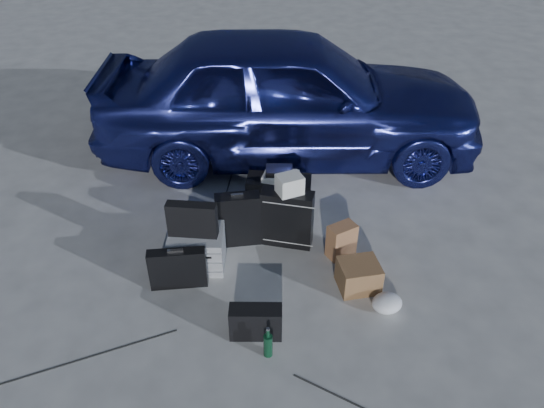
# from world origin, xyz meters

# --- Properties ---
(ground) EXTENTS (60.00, 60.00, 0.00)m
(ground) POSITION_xyz_m (0.00, 0.00, 0.00)
(ground) COLOR #BCBBB6
(ground) RESTS_ON ground
(car) EXTENTS (4.65, 2.17, 1.54)m
(car) POSITION_xyz_m (0.56, 2.63, 0.77)
(car) COLOR navy
(car) RESTS_ON ground
(pelican_case) EXTENTS (0.53, 0.44, 0.36)m
(pelican_case) POSITION_xyz_m (-0.51, 0.58, 0.18)
(pelican_case) COLOR #ABADB0
(pelican_case) RESTS_ON ground
(laptop_bag) EXTENTS (0.46, 0.19, 0.33)m
(laptop_bag) POSITION_xyz_m (-0.52, 0.57, 0.53)
(laptop_bag) COLOR black
(laptop_bag) RESTS_ON pelican_case
(briefcase) EXTENTS (0.50, 0.12, 0.39)m
(briefcase) POSITION_xyz_m (-0.66, 0.31, 0.20)
(briefcase) COLOR black
(briefcase) RESTS_ON ground
(suitcase_left) EXTENTS (0.44, 0.18, 0.55)m
(suitcase_left) POSITION_xyz_m (-0.11, 0.87, 0.28)
(suitcase_left) COLOR black
(suitcase_left) RESTS_ON ground
(suitcase_right) EXTENTS (0.52, 0.32, 0.59)m
(suitcase_right) POSITION_xyz_m (0.36, 0.82, 0.30)
(suitcase_right) COLOR black
(suitcase_right) RESTS_ON ground
(white_carton) EXTENTS (0.27, 0.24, 0.18)m
(white_carton) POSITION_xyz_m (0.38, 0.83, 0.68)
(white_carton) COLOR silver
(white_carton) RESTS_ON suitcase_right
(duffel_bag) EXTENTS (0.72, 0.41, 0.34)m
(duffel_bag) POSITION_xyz_m (0.34, 1.47, 0.17)
(duffel_bag) COLOR black
(duffel_bag) RESTS_ON ground
(flat_box_white) EXTENTS (0.42, 0.37, 0.06)m
(flat_box_white) POSITION_xyz_m (0.36, 1.46, 0.37)
(flat_box_white) COLOR silver
(flat_box_white) RESTS_ON duffel_bag
(flat_box_black) EXTENTS (0.30, 0.23, 0.06)m
(flat_box_black) POSITION_xyz_m (0.34, 1.48, 0.43)
(flat_box_black) COLOR black
(flat_box_black) RESTS_ON flat_box_white
(kraft_bag) EXTENTS (0.30, 0.25, 0.35)m
(kraft_bag) POSITION_xyz_m (0.85, 0.59, 0.17)
(kraft_bag) COLOR #AE714B
(kraft_bag) RESTS_ON ground
(cardboard_box) EXTENTS (0.38, 0.34, 0.26)m
(cardboard_box) POSITION_xyz_m (0.92, 0.15, 0.13)
(cardboard_box) COLOR #91613F
(cardboard_box) RESTS_ON ground
(plastic_bag) EXTENTS (0.31, 0.29, 0.15)m
(plastic_bag) POSITION_xyz_m (1.11, -0.14, 0.07)
(plastic_bag) COLOR silver
(plastic_bag) RESTS_ON ground
(messenger_bag) EXTENTS (0.43, 0.20, 0.29)m
(messenger_bag) POSITION_xyz_m (-0.01, -0.33, 0.15)
(messenger_bag) COLOR black
(messenger_bag) RESTS_ON ground
(green_bottle) EXTENTS (0.08, 0.08, 0.29)m
(green_bottle) POSITION_xyz_m (0.07, -0.53, 0.14)
(green_bottle) COLOR #0C331D
(green_bottle) RESTS_ON ground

